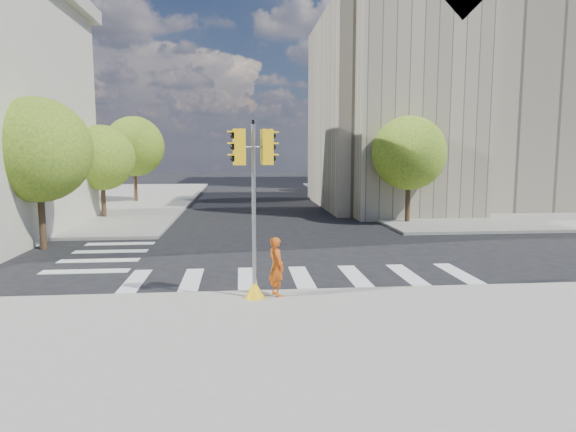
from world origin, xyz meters
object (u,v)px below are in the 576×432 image
object	(u,v)px
lamp_far	(350,147)
photographer	(276,266)
traffic_signal	(254,224)
lamp_near	(397,145)

from	to	relation	value
lamp_far	photographer	xyz separation A→B (m)	(-9.13, -32.60, -3.60)
traffic_signal	photographer	distance (m)	1.39
lamp_near	photographer	xyz separation A→B (m)	(-9.13, -18.60, -3.60)
traffic_signal	photographer	size ratio (longest dim) A/B	2.92
lamp_near	lamp_far	world-z (taller)	same
lamp_near	photographer	distance (m)	21.03
lamp_near	traffic_signal	distance (m)	21.29
traffic_signal	photographer	xyz separation A→B (m)	(0.61, 0.18, -1.23)
lamp_far	traffic_signal	xyz separation A→B (m)	(-9.74, -32.78, -2.37)
photographer	lamp_far	bearing A→B (deg)	-41.76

